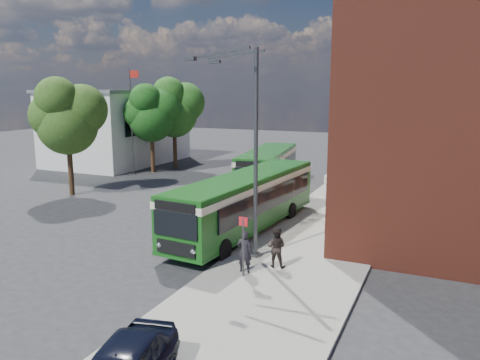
% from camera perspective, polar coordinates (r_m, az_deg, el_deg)
% --- Properties ---
extents(ground, '(120.00, 120.00, 0.00)m').
position_cam_1_polar(ground, '(24.75, -7.62, -6.35)').
color(ground, '#28282B').
rests_on(ground, ground).
extents(pavement, '(6.00, 48.00, 0.15)m').
position_cam_1_polar(pavement, '(29.47, 12.58, -3.55)').
color(pavement, gray).
rests_on(pavement, ground).
extents(kerb_line, '(0.12, 48.00, 0.01)m').
position_cam_1_polar(kerb_line, '(30.22, 6.90, -3.14)').
color(kerb_line, beige).
rests_on(kerb_line, ground).
extents(brick_office, '(12.10, 26.00, 14.20)m').
position_cam_1_polar(brick_office, '(32.05, 27.12, 9.14)').
color(brick_office, maroon).
rests_on(brick_office, ground).
extents(white_building, '(9.40, 13.40, 7.30)m').
position_cam_1_polar(white_building, '(48.92, -14.65, 6.31)').
color(white_building, silver).
rests_on(white_building, ground).
extents(flagpole, '(0.95, 0.10, 9.00)m').
position_cam_1_polar(flagpole, '(41.50, -13.04, 7.39)').
color(flagpole, '#3B3D41').
rests_on(flagpole, ground).
extents(street_lamp, '(2.96, 2.38, 9.00)m').
position_cam_1_polar(street_lamp, '(19.77, 0.97, 3.60)').
color(street_lamp, '#3B3D41').
rests_on(street_lamp, ground).
extents(bus_stop_sign, '(0.35, 0.08, 2.52)m').
position_cam_1_polar(bus_stop_sign, '(18.24, 0.40, -7.63)').
color(bus_stop_sign, '#3B3D41').
rests_on(bus_stop_sign, ground).
extents(bus_front, '(3.54, 12.42, 3.02)m').
position_cam_1_polar(bus_front, '(24.17, 0.71, -2.17)').
color(bus_front, '#165416').
rests_on(bus_front, ground).
extents(bus_rear, '(3.90, 10.05, 3.02)m').
position_cam_1_polar(bus_rear, '(34.25, 3.42, 1.71)').
color(bus_rear, '#19571A').
rests_on(bus_rear, ground).
extents(pedestrian_a, '(0.67, 0.48, 1.70)m').
position_cam_1_polar(pedestrian_a, '(18.79, 0.56, -8.71)').
color(pedestrian_a, black).
rests_on(pedestrian_a, pavement).
extents(pedestrian_b, '(0.88, 0.72, 1.68)m').
position_cam_1_polar(pedestrian_b, '(19.37, 4.42, -8.15)').
color(pedestrian_b, black).
rests_on(pedestrian_b, pavement).
extents(tree_left, '(4.86, 4.62, 8.20)m').
position_cam_1_polar(tree_left, '(34.47, -20.34, 7.36)').
color(tree_left, '#322212').
rests_on(tree_left, ground).
extents(tree_mid, '(4.67, 4.44, 7.88)m').
position_cam_1_polar(tree_mid, '(42.18, -10.76, 8.08)').
color(tree_mid, '#322212').
rests_on(tree_mid, ground).
extents(tree_right, '(5.02, 4.77, 8.48)m').
position_cam_1_polar(tree_right, '(43.80, -8.03, 8.80)').
color(tree_right, '#322212').
rests_on(tree_right, ground).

